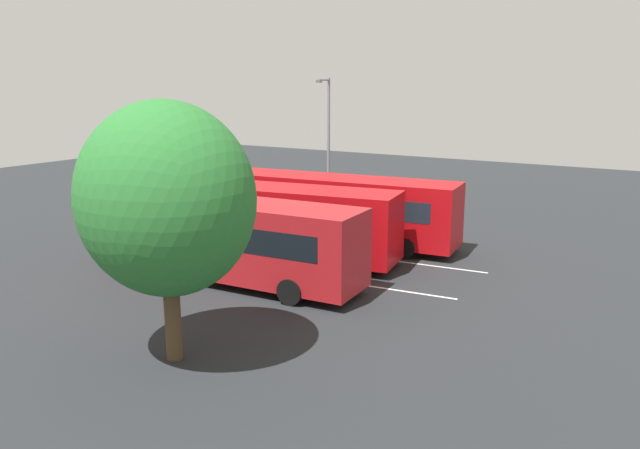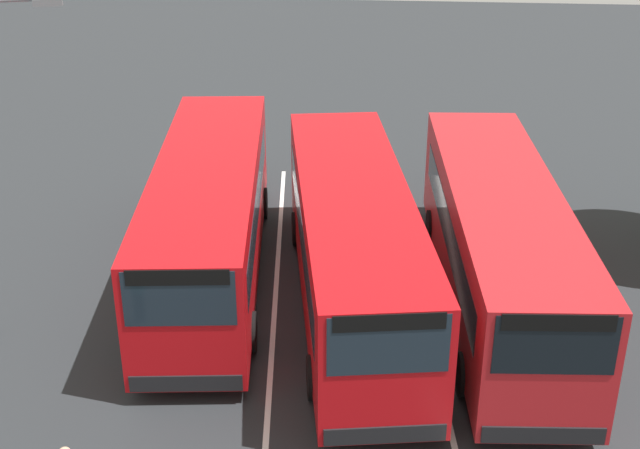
{
  "view_description": "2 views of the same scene",
  "coord_description": "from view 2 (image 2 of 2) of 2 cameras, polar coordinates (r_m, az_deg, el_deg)",
  "views": [
    {
      "loc": [
        -14.54,
        20.74,
        7.36
      ],
      "look_at": [
        -0.86,
        -1.5,
        1.32
      ],
      "focal_mm": 34.68,
      "sensor_mm": 36.0,
      "label": 1
    },
    {
      "loc": [
        18.23,
        0.94,
        10.65
      ],
      "look_at": [
        -0.75,
        -0.74,
        1.57
      ],
      "focal_mm": 48.1,
      "sensor_mm": 36.0,
      "label": 2
    }
  ],
  "objects": [
    {
      "name": "bus_far_left",
      "position": [
        21.43,
        -7.41,
        0.61
      ],
      "size": [
        11.03,
        3.6,
        3.11
      ],
      "rotation": [
        0.0,
        0.0,
        0.11
      ],
      "color": "#B70C11",
      "rests_on": "ground"
    },
    {
      "name": "bus_center_left",
      "position": [
        19.86,
        2.27,
        -1.29
      ],
      "size": [
        11.07,
        4.14,
        3.11
      ],
      "rotation": [
        0.0,
        0.0,
        0.16
      ],
      "color": "#B70C11",
      "rests_on": "ground"
    },
    {
      "name": "lane_stripe_inner_left",
      "position": [
        21.13,
        6.67,
        -4.96
      ],
      "size": [
        15.97,
        1.75,
        0.01
      ],
      "primitive_type": "cube",
      "rotation": [
        0.0,
        0.0,
        0.1
      ],
      "color": "silver",
      "rests_on": "ground"
    },
    {
      "name": "bus_center_right",
      "position": [
        20.27,
        11.86,
        -1.26
      ],
      "size": [
        10.97,
        3.14,
        3.11
      ],
      "rotation": [
        0.0,
        0.0,
        0.07
      ],
      "color": "#AD191E",
      "rests_on": "ground"
    },
    {
      "name": "lane_stripe_outer_left",
      "position": [
        21.28,
        -2.97,
        -4.55
      ],
      "size": [
        15.97,
        1.75,
        0.01
      ],
      "primitive_type": "cube",
      "rotation": [
        0.0,
        0.0,
        0.1
      ],
      "color": "silver",
      "rests_on": "ground"
    },
    {
      "name": "ground_plane",
      "position": [
        21.13,
        1.83,
        -4.78
      ],
      "size": [
        75.33,
        75.33,
        0.0
      ],
      "primitive_type": "plane",
      "color": "#232628"
    }
  ]
}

